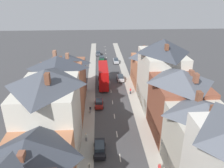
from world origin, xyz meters
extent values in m
cube|color=#A8A399|center=(-5.10, 38.00, 0.07)|extent=(2.20, 104.00, 0.14)
cube|color=#A8A399|center=(5.10, 38.00, 0.07)|extent=(2.20, 104.00, 0.14)
cube|color=silver|center=(0.00, 12.00, 0.01)|extent=(0.14, 1.80, 0.01)
cube|color=silver|center=(0.00, 18.00, 0.01)|extent=(0.14, 1.80, 0.01)
cube|color=silver|center=(0.00, 24.00, 0.01)|extent=(0.14, 1.80, 0.01)
cube|color=silver|center=(0.00, 30.00, 0.01)|extent=(0.14, 1.80, 0.01)
cube|color=silver|center=(0.00, 36.00, 0.01)|extent=(0.14, 1.80, 0.01)
cube|color=silver|center=(0.00, 42.00, 0.01)|extent=(0.14, 1.80, 0.01)
cube|color=silver|center=(0.00, 48.00, 0.01)|extent=(0.14, 1.80, 0.01)
cube|color=silver|center=(0.00, 54.00, 0.01)|extent=(0.14, 1.80, 0.01)
cube|color=silver|center=(0.00, 60.00, 0.01)|extent=(0.14, 1.80, 0.01)
cube|color=silver|center=(0.00, 66.00, 0.01)|extent=(0.14, 1.80, 0.01)
cube|color=silver|center=(0.00, 72.00, 0.01)|extent=(0.14, 1.80, 0.01)
cube|color=silver|center=(0.00, 78.00, 0.01)|extent=(0.14, 1.80, 0.01)
cube|color=silver|center=(0.00, 84.00, 0.01)|extent=(0.14, 1.80, 0.01)
pyramid|color=#383D47|center=(-10.20, 3.71, 9.05)|extent=(8.00, 9.87, 2.59)
cube|color=brown|center=(-10.08, 1.97, 9.59)|extent=(0.60, 0.90, 1.07)
cube|color=beige|center=(-10.20, 14.05, 5.76)|extent=(8.00, 10.82, 11.53)
cube|color=navy|center=(-6.26, 14.05, 1.60)|extent=(0.12, 9.96, 3.20)
pyramid|color=#474C56|center=(-10.20, 14.05, 12.66)|extent=(8.00, 10.82, 2.27)
cube|color=brown|center=(-9.34, 11.68, 13.38)|extent=(0.60, 0.90, 1.45)
cube|color=#A36042|center=(-10.20, 23.43, 5.35)|extent=(8.00, 7.92, 10.71)
cube|color=maroon|center=(-6.26, 23.43, 1.60)|extent=(0.12, 7.29, 3.20)
pyramid|color=#383D47|center=(-10.20, 23.43, 11.87)|extent=(8.00, 7.92, 2.34)
cube|color=#99664C|center=(-8.71, 25.52, 12.37)|extent=(0.60, 0.90, 1.00)
cube|color=#99664C|center=(-11.01, 25.72, 12.62)|extent=(0.60, 0.90, 1.50)
cube|color=brown|center=(-10.20, 32.45, 4.37)|extent=(8.00, 10.11, 8.73)
cube|color=navy|center=(-6.26, 32.45, 1.60)|extent=(0.12, 9.31, 3.20)
pyramid|color=#383D47|center=(-10.20, 32.45, 9.68)|extent=(8.00, 10.11, 1.90)
cube|color=brown|center=(-10.78, 30.06, 10.33)|extent=(0.60, 0.90, 1.29)
cube|color=#BCB7A8|center=(10.20, 8.83, 4.61)|extent=(8.00, 7.54, 9.23)
cube|color=navy|center=(6.26, 8.83, 1.60)|extent=(0.12, 6.94, 3.20)
pyramid|color=#565B66|center=(10.20, 8.83, 10.06)|extent=(8.00, 7.54, 1.66)
cube|color=brown|center=(10.21, 7.12, 10.70)|extent=(0.60, 0.90, 1.28)
cube|color=brown|center=(9.98, 10.55, 10.81)|extent=(0.60, 0.90, 1.50)
cube|color=brown|center=(10.20, 17.70, 4.95)|extent=(8.00, 10.21, 9.90)
cube|color=maroon|center=(6.26, 17.70, 1.60)|extent=(0.12, 9.39, 3.20)
pyramid|color=#565B66|center=(10.20, 17.70, 10.96)|extent=(8.00, 10.21, 2.13)
cube|color=brown|center=(11.33, 15.01, 11.66)|extent=(0.60, 0.90, 1.40)
cube|color=brown|center=(11.55, 17.19, 11.52)|extent=(0.60, 0.90, 1.12)
cube|color=beige|center=(10.20, 28.72, 5.93)|extent=(8.00, 11.84, 11.85)
cube|color=olive|center=(6.26, 28.72, 1.60)|extent=(0.12, 10.89, 3.20)
pyramid|color=#383D47|center=(10.20, 28.72, 13.25)|extent=(8.00, 11.84, 2.80)
cube|color=brown|center=(9.76, 25.19, 13.81)|extent=(0.60, 0.90, 1.11)
cube|color=brown|center=(10.30, 29.51, 13.75)|extent=(0.60, 0.90, 1.00)
cube|color=#B2704C|center=(10.20, 40.00, 3.72)|extent=(8.00, 10.71, 7.43)
cube|color=maroon|center=(6.26, 40.00, 1.60)|extent=(0.12, 9.86, 3.20)
pyramid|color=#474C56|center=(10.20, 40.00, 8.89)|extent=(8.00, 10.71, 2.92)
cube|color=brown|center=(9.10, 41.67, 9.55)|extent=(0.60, 0.90, 1.32)
cube|color=#B70F0F|center=(-1.80, 40.21, 1.65)|extent=(2.44, 10.80, 2.50)
cube|color=#B70F0F|center=(-1.80, 40.21, 4.05)|extent=(2.44, 10.58, 2.30)
cube|color=#B70F0F|center=(-1.80, 40.21, 5.25)|extent=(2.39, 10.37, 0.10)
cube|color=#28333D|center=(-1.80, 45.56, 1.85)|extent=(2.20, 0.10, 1.20)
cube|color=#28333D|center=(-1.80, 45.56, 4.15)|extent=(2.20, 0.10, 1.10)
cube|color=#28333D|center=(-2.99, 40.21, 1.90)|extent=(0.06, 9.18, 0.90)
cube|color=#28333D|center=(-2.99, 40.21, 4.15)|extent=(0.06, 9.18, 0.90)
cube|color=yellow|center=(-1.80, 45.56, 4.95)|extent=(1.34, 0.08, 0.32)
cylinder|color=black|center=(-3.02, 43.56, 0.50)|extent=(0.30, 1.00, 1.00)
cylinder|color=black|center=(-0.58, 43.56, 0.50)|extent=(0.30, 1.00, 1.00)
cylinder|color=black|center=(-3.02, 37.24, 0.50)|extent=(0.30, 1.00, 1.00)
cylinder|color=black|center=(-0.58, 37.24, 0.50)|extent=(0.30, 1.00, 1.00)
cube|color=black|center=(-3.10, 13.49, 0.68)|extent=(1.70, 4.47, 0.75)
cube|color=#28333D|center=(-3.10, 13.27, 1.36)|extent=(1.46, 2.23, 0.60)
cylinder|color=black|center=(-3.95, 14.88, 0.31)|extent=(0.20, 0.62, 0.62)
cylinder|color=black|center=(-2.25, 14.88, 0.31)|extent=(0.20, 0.62, 0.62)
cylinder|color=black|center=(-3.95, 12.10, 0.31)|extent=(0.20, 0.62, 0.62)
cylinder|color=black|center=(-2.25, 12.10, 0.31)|extent=(0.20, 0.62, 0.62)
cube|color=#B7BABF|center=(3.10, 59.48, 0.68)|extent=(1.70, 4.32, 0.73)
cube|color=#28333D|center=(3.10, 59.26, 1.34)|extent=(1.46, 2.16, 0.60)
cylinder|color=black|center=(2.25, 60.82, 0.31)|extent=(0.20, 0.62, 0.62)
cylinder|color=black|center=(3.95, 60.82, 0.31)|extent=(0.20, 0.62, 0.62)
cylinder|color=black|center=(2.25, 58.14, 0.31)|extent=(0.20, 0.62, 0.62)
cylinder|color=black|center=(3.95, 58.14, 0.31)|extent=(0.20, 0.62, 0.62)
cube|color=maroon|center=(-3.10, 28.36, 0.65)|extent=(1.70, 3.91, 0.69)
cube|color=#28333D|center=(-3.10, 28.16, 1.30)|extent=(1.46, 1.96, 0.60)
cylinder|color=black|center=(-3.95, 29.57, 0.31)|extent=(0.20, 0.62, 0.62)
cylinder|color=black|center=(-2.25, 29.57, 0.31)|extent=(0.20, 0.62, 0.62)
cylinder|color=black|center=(-3.95, 27.14, 0.31)|extent=(0.20, 0.62, 0.62)
cylinder|color=black|center=(-2.25, 27.14, 0.31)|extent=(0.20, 0.62, 0.62)
cube|color=#144728|center=(-1.80, 62.85, 0.65)|extent=(1.70, 3.82, 0.67)
cube|color=#28333D|center=(-1.80, 62.65, 1.28)|extent=(1.46, 1.91, 0.60)
cylinder|color=black|center=(-2.65, 64.03, 0.31)|extent=(0.20, 0.62, 0.62)
cylinder|color=black|center=(-0.95, 64.03, 0.31)|extent=(0.20, 0.62, 0.62)
cylinder|color=black|center=(-2.65, 61.66, 0.31)|extent=(0.20, 0.62, 0.62)
cylinder|color=black|center=(-0.95, 61.66, 0.31)|extent=(0.20, 0.62, 0.62)
cube|color=#4C515B|center=(-3.10, 69.86, 0.65)|extent=(1.70, 4.09, 0.69)
cube|color=#28333D|center=(-3.10, 69.66, 1.30)|extent=(1.46, 2.04, 0.60)
cylinder|color=black|center=(-3.95, 71.13, 0.31)|extent=(0.20, 0.62, 0.62)
cylinder|color=black|center=(-2.25, 71.13, 0.31)|extent=(0.20, 0.62, 0.62)
cylinder|color=black|center=(-3.95, 68.59, 0.31)|extent=(0.20, 0.62, 0.62)
cylinder|color=black|center=(-2.25, 68.59, 0.31)|extent=(0.20, 0.62, 0.62)
cube|color=#B7BABF|center=(3.10, 43.14, 0.65)|extent=(1.70, 4.38, 0.68)
cube|color=#28333D|center=(3.10, 42.92, 1.29)|extent=(1.46, 2.19, 0.60)
cylinder|color=black|center=(2.25, 44.50, 0.31)|extent=(0.20, 0.62, 0.62)
cylinder|color=black|center=(3.95, 44.50, 0.31)|extent=(0.20, 0.62, 0.62)
cylinder|color=black|center=(2.25, 41.78, 0.31)|extent=(0.20, 0.62, 0.62)
cylinder|color=black|center=(3.95, 41.78, 0.31)|extent=(0.20, 0.62, 0.62)
cube|color=red|center=(5.10, 8.65, 1.25)|extent=(0.36, 0.22, 0.54)
sphere|color=#9E7051|center=(5.10, 8.65, 1.64)|extent=(0.22, 0.22, 0.22)
cylinder|color=gray|center=(-5.42, 16.17, 0.56)|extent=(0.14, 0.14, 0.84)
cylinder|color=gray|center=(-5.24, 16.17, 0.56)|extent=(0.14, 0.14, 0.84)
cube|color=silver|center=(-5.33, 16.17, 1.25)|extent=(0.36, 0.22, 0.54)
sphere|color=beige|center=(-5.33, 16.17, 1.64)|extent=(0.22, 0.22, 0.22)
cylinder|color=gray|center=(-4.98, 25.40, 0.56)|extent=(0.14, 0.14, 0.84)
cylinder|color=gray|center=(-4.80, 25.40, 0.56)|extent=(0.14, 0.14, 0.84)
cube|color=black|center=(-4.89, 25.40, 1.25)|extent=(0.36, 0.22, 0.54)
sphere|color=tan|center=(-4.89, 25.40, 1.64)|extent=(0.22, 0.22, 0.22)
cylinder|color=#23232D|center=(4.55, 33.91, 0.56)|extent=(0.14, 0.14, 0.84)
cylinder|color=#23232D|center=(4.73, 33.91, 0.56)|extent=(0.14, 0.14, 0.84)
cube|color=red|center=(4.64, 33.91, 1.25)|extent=(0.36, 0.22, 0.54)
sphere|color=tan|center=(4.64, 33.91, 1.64)|extent=(0.22, 0.22, 0.22)
cylinder|color=black|center=(-4.25, 4.83, 5.40)|extent=(0.08, 0.90, 0.08)
cube|color=beige|center=(-4.25, 5.28, 5.32)|extent=(0.20, 0.32, 0.20)
camera|label=1|loc=(-2.86, -13.98, 23.50)|focal=35.00mm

